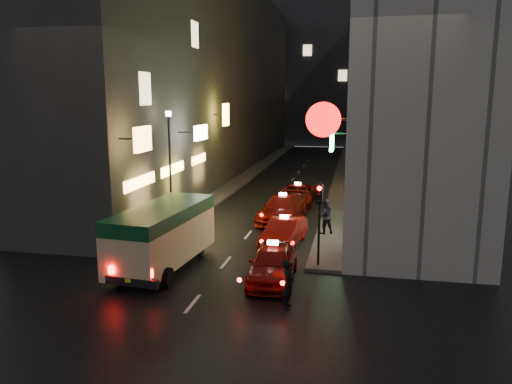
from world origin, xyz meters
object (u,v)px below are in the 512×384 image
Objects in this scene: lamp_post at (170,162)px; pedestrian_crossing at (288,281)px; minibus at (163,230)px; traffic_light at (319,207)px; taxi_near at (273,260)px.

pedestrian_crossing is at bearing -49.14° from lamp_post.
minibus is 3.29× the size of pedestrian_crossing.
pedestrian_crossing is at bearing -99.59° from traffic_light.
traffic_light is (6.35, 1.22, 1.01)m from minibus.
traffic_light reaches higher than taxi_near.
taxi_near is at bearing -5.92° from minibus.
taxi_near is 2.99m from traffic_light.
minibus is 6.55m from traffic_light.
taxi_near is 0.88× the size of lamp_post.
minibus reaches higher than taxi_near.
minibus is at bearing 59.94° from pedestrian_crossing.
taxi_near is at bearing 18.25° from pedestrian_crossing.
traffic_light reaches higher than pedestrian_crossing.
lamp_post is at bearing 136.46° from taxi_near.
minibus is 6.38m from lamp_post.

